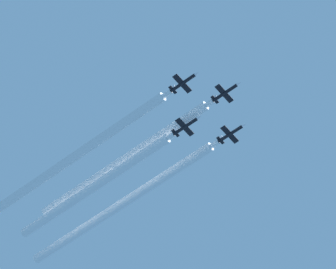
{
  "coord_description": "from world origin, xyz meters",
  "views": [
    {
      "loc": [
        136.1,
        94.11,
        1.64
      ],
      "look_at": [
        0.33,
        -14.49,
        257.7
      ],
      "focal_mm": 109.32,
      "sensor_mm": 36.0,
      "label": 1
    }
  ],
  "objects_px": {
    "jet_left_wingman": "(232,133)",
    "jet_slot": "(187,126)",
    "jet_lead": "(226,92)",
    "jet_right_wingman": "(184,82)"
  },
  "relations": [
    {
      "from": "jet_lead",
      "to": "jet_right_wingman",
      "type": "xyz_separation_m",
      "value": [
        11.63,
        -6.81,
        -2.27
      ]
    },
    {
      "from": "jet_left_wingman",
      "to": "jet_right_wingman",
      "type": "relative_size",
      "value": 1.0
    },
    {
      "from": "jet_slot",
      "to": "jet_lead",
      "type": "bearing_deg",
      "value": 91.05
    },
    {
      "from": "jet_lead",
      "to": "jet_left_wingman",
      "type": "distance_m",
      "value": 13.61
    },
    {
      "from": "jet_right_wingman",
      "to": "jet_slot",
      "type": "relative_size",
      "value": 1.0
    },
    {
      "from": "jet_left_wingman",
      "to": "jet_slot",
      "type": "distance_m",
      "value": 14.55
    },
    {
      "from": "jet_lead",
      "to": "jet_slot",
      "type": "relative_size",
      "value": 1.0
    },
    {
      "from": "jet_left_wingman",
      "to": "jet_slot",
      "type": "xyz_separation_m",
      "value": [
        11.88,
        -8.07,
        -2.3
      ]
    },
    {
      "from": "jet_lead",
      "to": "jet_right_wingman",
      "type": "bearing_deg",
      "value": -30.35
    },
    {
      "from": "jet_left_wingman",
      "to": "jet_slot",
      "type": "height_order",
      "value": "jet_left_wingman"
    }
  ]
}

